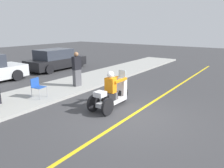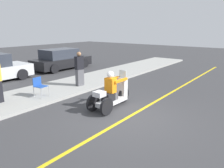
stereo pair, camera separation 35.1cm
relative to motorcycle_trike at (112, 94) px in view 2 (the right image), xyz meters
name	(u,v)px [view 2 (the right image)]	position (x,y,z in m)	size (l,w,h in m)	color
ground_plane	(127,118)	(-0.47, -1.03, -0.52)	(60.00, 60.00, 0.00)	#38383A
lane_stripe	(135,113)	(0.00, -1.03, -0.52)	(24.00, 0.12, 0.01)	gold
sidewalk_strip	(45,92)	(-0.47, 3.57, -0.46)	(28.00, 2.80, 0.12)	#9E9E99
motorcycle_trike	(112,94)	(0.00, 0.00, 0.00)	(2.14, 0.74, 1.44)	black
spectator_far_back	(79,69)	(1.26, 3.03, 0.43)	(0.44, 0.30, 1.71)	#515156
folding_chair_curbside	(39,85)	(-1.05, 3.09, 0.10)	(0.52, 0.52, 0.82)	#A5A8AD
parked_car_lot_center	(61,60)	(4.12, 7.87, 0.18)	(4.45, 2.02, 1.48)	black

